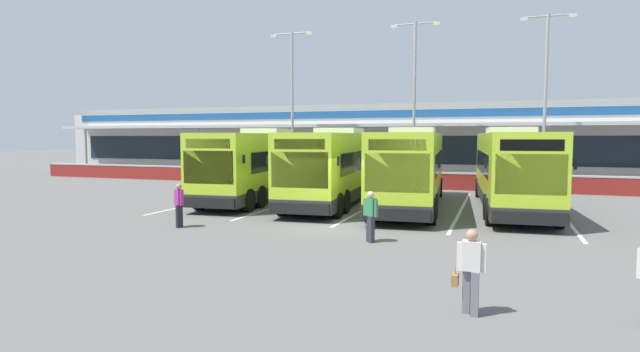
% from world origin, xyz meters
% --- Properties ---
extents(ground_plane, '(200.00, 200.00, 0.00)m').
position_xyz_m(ground_plane, '(0.00, 0.00, 0.00)').
color(ground_plane, '#605E5B').
extents(terminal_building, '(70.00, 13.00, 6.00)m').
position_xyz_m(terminal_building, '(-0.00, 26.91, 3.01)').
color(terminal_building, silver).
rests_on(terminal_building, ground).
extents(red_barrier_wall, '(60.00, 0.40, 1.10)m').
position_xyz_m(red_barrier_wall, '(0.00, 14.50, 0.56)').
color(red_barrier_wall, maroon).
rests_on(red_barrier_wall, ground).
extents(coach_bus_leftmost, '(3.71, 12.31, 3.78)m').
position_xyz_m(coach_bus_leftmost, '(-6.23, 6.39, 1.79)').
color(coach_bus_leftmost, '#B7DB2D').
rests_on(coach_bus_leftmost, ground).
extents(coach_bus_left_centre, '(3.71, 12.31, 3.78)m').
position_xyz_m(coach_bus_left_centre, '(-1.99, 6.14, 1.79)').
color(coach_bus_left_centre, '#B7DB2D').
rests_on(coach_bus_left_centre, ground).
extents(coach_bus_centre, '(3.71, 12.31, 3.78)m').
position_xyz_m(coach_bus_centre, '(1.86, 5.86, 1.79)').
color(coach_bus_centre, '#B7DB2D').
rests_on(coach_bus_centre, ground).
extents(coach_bus_right_centre, '(3.71, 12.31, 3.78)m').
position_xyz_m(coach_bus_right_centre, '(6.32, 6.66, 1.79)').
color(coach_bus_right_centre, '#B7DB2D').
rests_on(coach_bus_right_centre, ground).
extents(bay_stripe_far_west, '(0.14, 13.00, 0.01)m').
position_xyz_m(bay_stripe_far_west, '(-8.40, 6.00, 0.00)').
color(bay_stripe_far_west, silver).
rests_on(bay_stripe_far_west, ground).
extents(bay_stripe_west, '(0.14, 13.00, 0.01)m').
position_xyz_m(bay_stripe_west, '(-4.20, 6.00, 0.00)').
color(bay_stripe_west, silver).
rests_on(bay_stripe_west, ground).
extents(bay_stripe_mid_west, '(0.14, 13.00, 0.01)m').
position_xyz_m(bay_stripe_mid_west, '(0.00, 6.00, 0.00)').
color(bay_stripe_mid_west, silver).
rests_on(bay_stripe_mid_west, ground).
extents(bay_stripe_centre, '(0.14, 13.00, 0.01)m').
position_xyz_m(bay_stripe_centre, '(4.20, 6.00, 0.00)').
color(bay_stripe_centre, silver).
rests_on(bay_stripe_centre, ground).
extents(bay_stripe_mid_east, '(0.14, 13.00, 0.01)m').
position_xyz_m(bay_stripe_mid_east, '(8.40, 6.00, 0.00)').
color(bay_stripe_mid_east, silver).
rests_on(bay_stripe_mid_east, ground).
extents(pedestrian_with_handbag, '(0.62, 0.32, 1.62)m').
position_xyz_m(pedestrian_with_handbag, '(5.30, -8.18, 0.86)').
color(pedestrian_with_handbag, slate).
rests_on(pedestrian_with_handbag, ground).
extents(pedestrian_child, '(0.51, 0.41, 1.62)m').
position_xyz_m(pedestrian_child, '(-5.30, -2.33, 0.87)').
color(pedestrian_child, black).
rests_on(pedestrian_child, ground).
extents(pedestrian_near_bin, '(0.52, 0.40, 1.62)m').
position_xyz_m(pedestrian_near_bin, '(1.98, -2.48, 0.87)').
color(pedestrian_near_bin, '#33333D').
rests_on(pedestrian_near_bin, ground).
extents(lamp_post_west, '(3.24, 0.28, 11.00)m').
position_xyz_m(lamp_post_west, '(-8.69, 16.54, 6.29)').
color(lamp_post_west, '#9E9EA3').
rests_on(lamp_post_west, ground).
extents(lamp_post_centre, '(3.24, 0.28, 11.00)m').
position_xyz_m(lamp_post_centre, '(0.29, 16.41, 6.29)').
color(lamp_post_centre, '#9E9EA3').
rests_on(lamp_post_centre, ground).
extents(lamp_post_east, '(3.24, 0.28, 11.00)m').
position_xyz_m(lamp_post_east, '(8.44, 17.04, 6.29)').
color(lamp_post_east, '#9E9EA3').
rests_on(lamp_post_east, ground).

